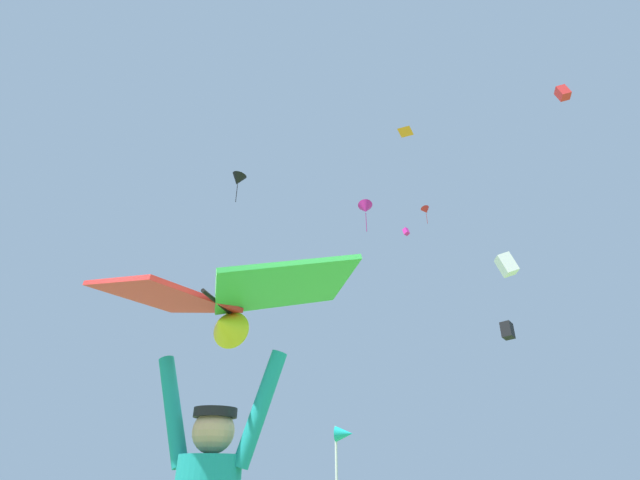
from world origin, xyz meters
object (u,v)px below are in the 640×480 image
at_px(distant_kite_white_mid_left, 507,265).
at_px(distant_kite_red_low_left, 563,93).
at_px(distant_kite_orange_high_right, 406,131).
at_px(distant_kite_black_far_center, 238,180).
at_px(distant_kite_magenta_low_right, 406,232).
at_px(distant_kite_black_overhead_distant, 507,330).
at_px(marker_flag, 343,444).
at_px(distant_kite_red_mid_right, 426,211).
at_px(held_stunt_kite, 222,301).
at_px(distant_kite_magenta_high_left, 365,208).

relative_size(distant_kite_white_mid_left, distant_kite_red_low_left, 1.37).
relative_size(distant_kite_orange_high_right, distant_kite_black_far_center, 0.40).
distance_m(distant_kite_white_mid_left, distant_kite_magenta_low_right, 20.20).
distance_m(distant_kite_white_mid_left, distant_kite_black_overhead_distant, 14.80).
bearing_deg(distant_kite_red_low_left, distant_kite_white_mid_left, 148.98).
height_order(distant_kite_magenta_low_right, marker_flag, distant_kite_magenta_low_right).
distance_m(distant_kite_orange_high_right, distant_kite_red_mid_right, 13.83).
xyz_separation_m(distant_kite_magenta_low_right, distant_kite_red_low_left, (9.88, -18.00, -3.69)).
distance_m(held_stunt_kite, distant_kite_black_far_center, 26.52).
xyz_separation_m(distant_kite_white_mid_left, distant_kite_red_low_left, (3.91, -2.35, 7.60)).
bearing_deg(distant_kite_white_mid_left, distant_kite_black_overhead_distant, 86.62).
height_order(held_stunt_kite, distant_kite_magenta_high_left, distant_kite_magenta_high_left).
xyz_separation_m(held_stunt_kite, distant_kite_black_overhead_distant, (4.79, 33.05, 8.82)).
xyz_separation_m(distant_kite_orange_high_right, distant_kite_red_mid_right, (-0.06, 13.40, 3.42)).
bearing_deg(distant_kite_orange_high_right, distant_kite_magenta_low_right, 96.86).
distance_m(distant_kite_magenta_low_right, distant_kite_red_mid_right, 6.40).
distance_m(held_stunt_kite, distant_kite_magenta_high_left, 34.56).
relative_size(held_stunt_kite, marker_flag, 0.89).
distance_m(distant_kite_magenta_high_left, distant_kite_black_far_center, 12.50).
xyz_separation_m(distant_kite_red_low_left, distant_kite_magenta_high_left, (-12.52, 12.57, 3.48)).
distance_m(distant_kite_white_mid_left, marker_flag, 16.21).
xyz_separation_m(distant_kite_orange_high_right, distant_kite_black_far_center, (-11.18, 3.30, 1.90)).
height_order(distant_kite_magenta_high_left, distant_kite_orange_high_right, distant_kite_magenta_high_left).
relative_size(distant_kite_magenta_low_right, distant_kite_red_low_left, 0.97).
xyz_separation_m(distant_kite_magenta_low_right, distant_kite_black_overhead_distant, (6.83, -0.90, -10.34)).
bearing_deg(distant_kite_red_mid_right, held_stunt_kite, -90.42).
relative_size(distant_kite_magenta_low_right, marker_flag, 0.40).
bearing_deg(distant_kite_black_far_center, marker_flag, -51.52).
height_order(distant_kite_black_overhead_distant, distant_kite_red_mid_right, distant_kite_red_mid_right).
bearing_deg(distant_kite_magenta_low_right, distant_kite_red_mid_right, -68.73).
bearing_deg(marker_flag, held_stunt_kite, -82.50).
distance_m(distant_kite_magenta_low_right, distant_kite_black_far_center, 18.45).
distance_m(distant_kite_red_low_left, distant_kite_magenta_high_left, 18.08).
distance_m(distant_kite_black_far_center, distant_kite_red_mid_right, 15.10).
bearing_deg(held_stunt_kite, distant_kite_white_mid_left, 77.91).
bearing_deg(distant_kite_black_far_center, held_stunt_kite, -58.88).
bearing_deg(held_stunt_kite, distant_kite_magenta_high_left, 99.32).
bearing_deg(held_stunt_kite, distant_kite_red_mid_right, 89.58).
bearing_deg(distant_kite_red_low_left, distant_kite_magenta_low_right, 118.76).
bearing_deg(held_stunt_kite, distant_kite_orange_high_right, 88.96).
relative_size(distant_kite_magenta_low_right, distant_kite_red_mid_right, 0.51).
relative_size(distant_kite_magenta_low_right, distant_kite_black_overhead_distant, 0.60).
xyz_separation_m(distant_kite_white_mid_left, distant_kite_magenta_high_left, (-8.61, 10.21, 11.08)).
bearing_deg(distant_kite_magenta_low_right, distant_kite_white_mid_left, -69.13).
relative_size(held_stunt_kite, distant_kite_magenta_high_left, 0.60).
relative_size(distant_kite_magenta_low_right, distant_kite_black_far_center, 0.36).
bearing_deg(distant_kite_magenta_high_left, distant_kite_red_mid_right, -4.03).
bearing_deg(held_stunt_kite, distant_kite_black_overhead_distant, 81.74).
xyz_separation_m(distant_kite_white_mid_left, distant_kite_orange_high_right, (-3.66, -3.53, 6.28)).
relative_size(distant_kite_red_low_left, distant_kite_red_mid_right, 0.53).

